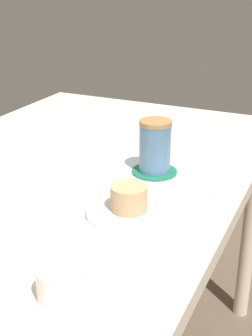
# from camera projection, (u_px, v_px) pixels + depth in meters

# --- Properties ---
(dining_table) EXTENTS (1.37, 0.81, 0.72)m
(dining_table) POSITION_uv_depth(u_px,v_px,m) (51.00, 209.00, 1.05)
(dining_table) COLOR beige
(dining_table) RESTS_ON ground_plane
(placemat) EXTENTS (0.41, 0.34, 0.00)m
(placemat) POSITION_uv_depth(u_px,v_px,m) (144.00, 193.00, 0.96)
(placemat) COLOR white
(placemat) RESTS_ON dining_table
(pastry_plate) EXTENTS (0.16, 0.16, 0.01)m
(pastry_plate) POSITION_uv_depth(u_px,v_px,m) (129.00, 212.00, 0.87)
(pastry_plate) COLOR silver
(pastry_plate) RESTS_ON placemat
(pastry) EXTENTS (0.07, 0.07, 0.05)m
(pastry) POSITION_uv_depth(u_px,v_px,m) (129.00, 198.00, 0.86)
(pastry) COLOR tan
(pastry) RESTS_ON pastry_plate
(coffee_coaster) EXTENTS (0.10, 0.10, 0.00)m
(coffee_coaster) POSITION_uv_depth(u_px,v_px,m) (154.00, 172.00, 1.05)
(coffee_coaster) COLOR #196B4C
(coffee_coaster) RESTS_ON placemat
(coffee_mug) EXTENTS (0.10, 0.07, 0.12)m
(coffee_mug) POSITION_uv_depth(u_px,v_px,m) (155.00, 146.00, 1.03)
(coffee_mug) COLOR slate
(coffee_mug) RESTS_ON coffee_coaster
(teaspoon) EXTENTS (0.13, 0.02, 0.01)m
(teaspoon) POSITION_uv_depth(u_px,v_px,m) (218.00, 183.00, 0.99)
(teaspoon) COLOR silver
(teaspoon) RESTS_ON placemat
(paper_napkin) EXTENTS (0.16, 0.16, 0.00)m
(paper_napkin) POSITION_uv_depth(u_px,v_px,m) (194.00, 143.00, 1.24)
(paper_napkin) COLOR white
(paper_napkin) RESTS_ON dining_table
(sugar_bowl) EXTENTS (0.07, 0.07, 0.05)m
(sugar_bowl) POSITION_uv_depth(u_px,v_px,m) (61.00, 283.00, 0.65)
(sugar_bowl) COLOR white
(sugar_bowl) RESTS_ON dining_table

